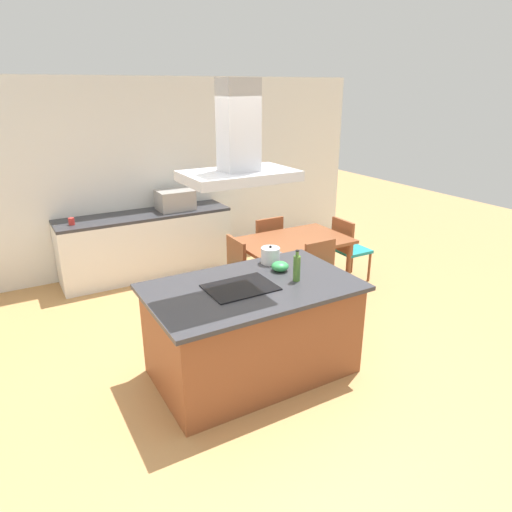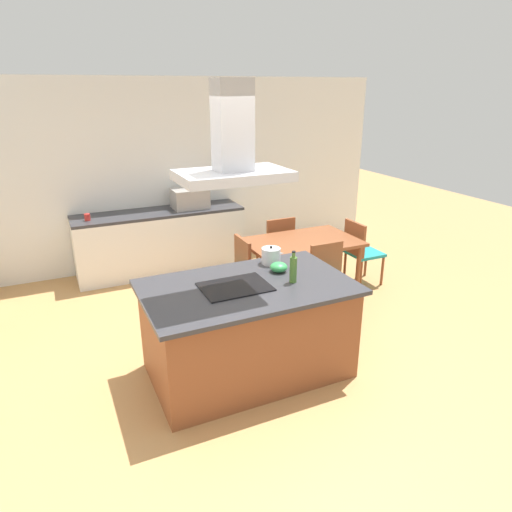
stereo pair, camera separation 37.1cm
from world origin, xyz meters
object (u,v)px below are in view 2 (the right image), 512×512
object	(u,v)px
tea_kettle	(271,256)
chair_at_right_end	(360,249)
chair_facing_island	(330,277)
chair_at_left_end	(235,270)
countertop_microwave	(190,198)
mixing_bowl	(279,267)
coffee_mug_red	(87,217)
chair_facing_back_wall	(277,243)
range_hood	(233,149)
olive_oil_bottle	(293,269)
cooktop	(235,287)
dining_table	(302,247)

from	to	relation	value
tea_kettle	chair_at_right_end	distance (m)	2.05
chair_facing_island	chair_at_left_end	bearing A→B (deg)	143.99
countertop_microwave	mixing_bowl	bearing A→B (deg)	-89.31
tea_kettle	chair_facing_island	world-z (taller)	tea_kettle
chair_facing_island	chair_at_left_end	xyz separation A→B (m)	(-0.92, 0.67, 0.00)
coffee_mug_red	chair_at_right_end	distance (m)	3.66
coffee_mug_red	chair_at_right_end	size ratio (longest dim) A/B	0.10
chair_facing_back_wall	range_hood	distance (m)	2.88
olive_oil_bottle	range_hood	bearing A→B (deg)	168.10
cooktop	tea_kettle	world-z (taller)	tea_kettle
cooktop	mixing_bowl	distance (m)	0.55
chair_at_right_end	range_hood	world-z (taller)	range_hood
tea_kettle	range_hood	distance (m)	1.31
countertop_microwave	olive_oil_bottle	bearing A→B (deg)	-89.33
olive_oil_bottle	cooktop	bearing A→B (deg)	168.10
countertop_microwave	chair_at_left_end	distance (m)	1.70
cooktop	mixing_bowl	size ratio (longest dim) A/B	3.58
mixing_bowl	range_hood	size ratio (longest dim) A/B	0.19
chair_at_left_end	chair_facing_back_wall	bearing A→B (deg)	36.01
olive_oil_bottle	chair_facing_island	distance (m)	1.26
cooktop	coffee_mug_red	size ratio (longest dim) A/B	6.67
countertop_microwave	chair_at_left_end	size ratio (longest dim) A/B	0.56
tea_kettle	olive_oil_bottle	size ratio (longest dim) A/B	0.81
tea_kettle	mixing_bowl	world-z (taller)	tea_kettle
chair_at_right_end	range_hood	size ratio (longest dim) A/B	0.99
chair_facing_back_wall	chair_facing_island	bearing A→B (deg)	-90.00
mixing_bowl	chair_facing_island	world-z (taller)	mixing_bowl
olive_oil_bottle	chair_at_left_end	world-z (taller)	olive_oil_bottle
cooktop	range_hood	distance (m)	1.20
tea_kettle	chair_at_right_end	xyz separation A→B (m)	(1.79, 0.88, -0.47)
chair_facing_island	chair_at_right_end	size ratio (longest dim) A/B	1.00
olive_oil_bottle	chair_at_right_end	bearing A→B (deg)	37.11
cooktop	olive_oil_bottle	size ratio (longest dim) A/B	2.02
mixing_bowl	chair_facing_island	bearing A→B (deg)	25.78
tea_kettle	dining_table	size ratio (longest dim) A/B	0.17
mixing_bowl	range_hood	bearing A→B (deg)	-162.42
dining_table	chair_facing_island	distance (m)	0.68
dining_table	chair_facing_back_wall	bearing A→B (deg)	90.00
range_hood	countertop_microwave	bearing A→B (deg)	80.42
countertop_microwave	chair_at_right_end	world-z (taller)	countertop_microwave
countertop_microwave	chair_at_right_end	xyz separation A→B (m)	(1.86, -1.61, -0.53)
countertop_microwave	chair_facing_island	bearing A→B (deg)	-67.54
coffee_mug_red	dining_table	distance (m)	2.84
mixing_bowl	chair_facing_back_wall	size ratio (longest dim) A/B	0.19
chair_at_right_end	range_hood	distance (m)	3.10
countertop_microwave	chair_facing_back_wall	bearing A→B (deg)	-45.15
range_hood	tea_kettle	bearing A→B (deg)	35.42
olive_oil_bottle	dining_table	world-z (taller)	olive_oil_bottle
olive_oil_bottle	chair_facing_island	xyz separation A→B (m)	(0.91, 0.71, -0.52)
cooktop	coffee_mug_red	xyz separation A→B (m)	(-0.95, 2.81, 0.04)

